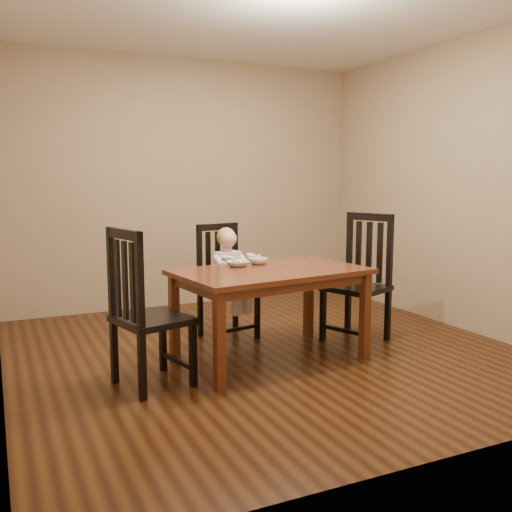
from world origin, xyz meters
name	(u,v)px	position (x,y,z in m)	size (l,w,h in m)	color
room	(267,188)	(0.00, 0.00, 1.35)	(4.01, 4.01, 2.71)	#43240E
dining_table	(271,280)	(-0.05, -0.18, 0.64)	(1.55, 1.05, 0.73)	#452410
chair_child	(225,283)	(-0.13, 0.59, 0.49)	(0.50, 0.49, 1.02)	black
chair_left	(145,312)	(-1.09, -0.35, 0.53)	(0.56, 0.57, 1.10)	black
chair_right	(360,280)	(0.91, 0.00, 0.54)	(0.61, 0.62, 1.12)	black
toddler	(228,270)	(-0.12, 0.53, 0.61)	(0.29, 0.37, 0.51)	white
bowl_peas	(238,264)	(-0.24, 0.05, 0.75)	(0.18, 0.18, 0.04)	silver
bowl_veg	(258,261)	(-0.03, 0.09, 0.75)	(0.16, 0.16, 0.05)	silver
fork	(235,262)	(-0.27, 0.02, 0.77)	(0.08, 0.10, 0.04)	silver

